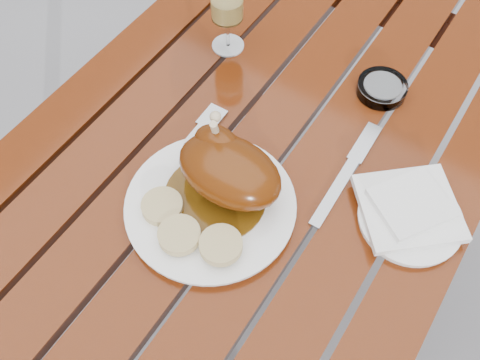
% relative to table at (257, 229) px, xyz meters
% --- Properties ---
extents(ground, '(60.00, 60.00, 0.00)m').
position_rel_table_xyz_m(ground, '(0.00, 0.00, -0.38)').
color(ground, slate).
rests_on(ground, ground).
extents(table, '(0.80, 1.20, 0.75)m').
position_rel_table_xyz_m(table, '(0.00, 0.00, 0.00)').
color(table, maroon).
rests_on(table, ground).
extents(dinner_plate, '(0.34, 0.34, 0.02)m').
position_rel_table_xyz_m(dinner_plate, '(0.01, -0.18, 0.38)').
color(dinner_plate, white).
rests_on(dinner_plate, table).
extents(roast_duck, '(0.19, 0.18, 0.13)m').
position_rel_table_xyz_m(roast_duck, '(0.01, -0.13, 0.44)').
color(roast_duck, '#4F2F09').
rests_on(roast_duck, dinner_plate).
extents(bread_dumplings, '(0.19, 0.10, 0.02)m').
position_rel_table_xyz_m(bread_dumplings, '(0.01, -0.24, 0.41)').
color(bread_dumplings, tan).
rests_on(bread_dumplings, dinner_plate).
extents(wine_glass, '(0.07, 0.07, 0.16)m').
position_rel_table_xyz_m(wine_glass, '(-0.18, 0.16, 0.45)').
color(wine_glass, '#E0C266').
rests_on(wine_glass, table).
extents(side_plate, '(0.22, 0.22, 0.01)m').
position_rel_table_xyz_m(side_plate, '(0.30, -0.02, 0.38)').
color(side_plate, white).
rests_on(side_plate, table).
extents(napkin, '(0.22, 0.21, 0.01)m').
position_rel_table_xyz_m(napkin, '(0.29, -0.01, 0.40)').
color(napkin, white).
rests_on(napkin, side_plate).
extents(ashtray, '(0.11, 0.11, 0.02)m').
position_rel_table_xyz_m(ashtray, '(0.14, 0.22, 0.39)').
color(ashtray, '#B2B7BC').
rests_on(ashtray, table).
extents(fork, '(0.03, 0.20, 0.01)m').
position_rel_table_xyz_m(fork, '(-0.10, -0.11, 0.38)').
color(fork, gray).
rests_on(fork, table).
extents(knife, '(0.03, 0.21, 0.01)m').
position_rel_table_xyz_m(knife, '(0.17, -0.01, 0.38)').
color(knife, gray).
rests_on(knife, table).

